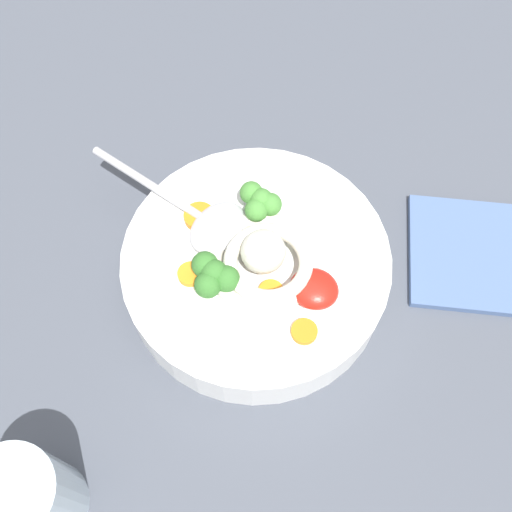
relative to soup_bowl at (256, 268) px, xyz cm
name	(u,v)px	position (x,y,z in cm)	size (l,w,h in cm)	color
table_slab	(249,272)	(-1.41, 1.42, -4.56)	(97.75, 97.75, 4.01)	#474C56
soup_bowl	(256,268)	(0.00, 0.00, 0.00)	(24.36, 24.36, 4.95)	white
noodle_pile	(264,260)	(1.11, -0.69, 3.78)	(11.06, 10.85, 4.45)	silver
soup_spoon	(206,220)	(-5.54, 1.14, 3.19)	(17.53, 6.80, 1.60)	#B7B7BC
chili_sauce_dollop	(314,289)	(6.02, -1.32, 3.35)	(4.26, 3.83, 1.92)	red
broccoli_floret_near_spoon	(213,275)	(-2.03, -4.23, 4.63)	(4.50, 3.88, 3.56)	#7A9E60
broccoli_floret_right	(259,202)	(-1.58, 4.17, 4.46)	(4.18, 3.59, 3.30)	#7A9E60
carrot_slice_extra_b	(271,292)	(2.67, -2.81, 2.66)	(2.22, 2.22, 0.53)	orange
carrot_slice_extra_a	(190,274)	(-4.45, -4.13, 2.68)	(2.27, 2.27, 0.58)	orange
carrot_slice_far	(304,332)	(6.64, -5.01, 2.66)	(2.24, 2.24, 0.53)	orange
carrot_slice_beside_noodles	(199,217)	(-6.34, 1.40, 2.79)	(2.86, 2.86, 0.79)	orange
drinking_glass	(28,499)	(-7.18, -25.37, 2.00)	(6.86, 6.86, 9.12)	silver
folded_napkin	(489,256)	(19.98, 11.58, -2.16)	(15.60, 12.29, 0.80)	#4C6693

